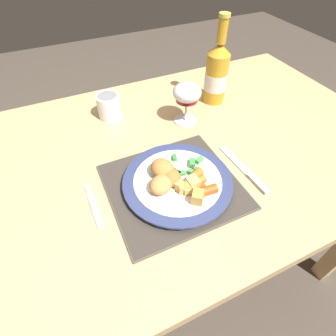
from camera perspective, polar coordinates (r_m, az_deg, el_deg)
ground_plane at (r=1.36m, az=-0.28°, el=-19.76°), size 6.00×6.00×0.00m
dining_table at (r=0.81m, az=-0.43°, el=-0.84°), size 1.39×0.81×0.74m
placemat at (r=0.65m, az=1.11°, el=-3.96°), size 0.31×0.29×0.01m
dinner_plate at (r=0.64m, az=2.09°, el=-3.07°), size 0.27×0.27×0.02m
breaded_croquettes at (r=0.62m, az=-1.01°, el=-1.31°), size 0.09×0.12×0.04m
green_beans_pile at (r=0.66m, az=4.23°, el=0.22°), size 0.09×0.09×0.01m
glazed_carrots at (r=0.62m, az=6.78°, el=-3.53°), size 0.06×0.08×0.02m
fork at (r=0.64m, az=-15.81°, el=-8.14°), size 0.02×0.14×0.01m
table_knife at (r=0.71m, az=16.83°, el=-0.91°), size 0.03×0.19×0.01m
wine_glass at (r=0.81m, az=4.14°, el=15.64°), size 0.09×0.09×0.13m
bottle at (r=0.92m, az=10.52°, el=19.57°), size 0.07×0.07×0.28m
roast_potatoes at (r=0.60m, az=4.93°, el=-4.52°), size 0.06×0.08×0.03m
drinking_cup at (r=0.87m, az=-12.74°, el=13.09°), size 0.07×0.07×0.08m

